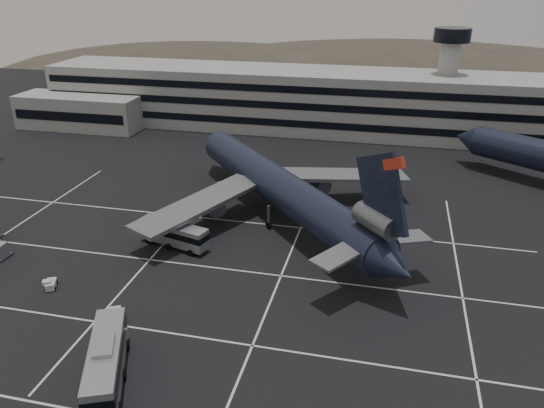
{
  "coord_description": "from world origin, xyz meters",
  "views": [
    {
      "loc": [
        23.97,
        -52.44,
        35.57
      ],
      "look_at": [
        8.34,
        14.66,
        5.0
      ],
      "focal_mm": 35.0,
      "sensor_mm": 36.0,
      "label": 1
    }
  ],
  "objects_px": {
    "bus_far": "(173,233)",
    "tug_a": "(51,284)",
    "trijet_main": "(283,189)",
    "bus_near": "(106,361)"
  },
  "relations": [
    {
      "from": "bus_far",
      "to": "tug_a",
      "type": "bearing_deg",
      "value": 158.03
    },
    {
      "from": "trijet_main",
      "to": "bus_far",
      "type": "height_order",
      "value": "trijet_main"
    },
    {
      "from": "tug_a",
      "to": "bus_near",
      "type": "bearing_deg",
      "value": -65.51
    },
    {
      "from": "trijet_main",
      "to": "tug_a",
      "type": "bearing_deg",
      "value": -174.14
    },
    {
      "from": "bus_far",
      "to": "bus_near",
      "type": "bearing_deg",
      "value": -154.9
    },
    {
      "from": "trijet_main",
      "to": "bus_near",
      "type": "bearing_deg",
      "value": -143.91
    },
    {
      "from": "bus_near",
      "to": "bus_far",
      "type": "bearing_deg",
      "value": 76.54
    },
    {
      "from": "trijet_main",
      "to": "bus_near",
      "type": "xyz_separation_m",
      "value": [
        -8.63,
        -37.96,
        -2.87
      ]
    },
    {
      "from": "bus_near",
      "to": "tug_a",
      "type": "relative_size",
      "value": 5.5
    },
    {
      "from": "trijet_main",
      "to": "bus_far",
      "type": "xyz_separation_m",
      "value": [
        -13.03,
        -11.59,
        -3.2
      ]
    }
  ]
}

